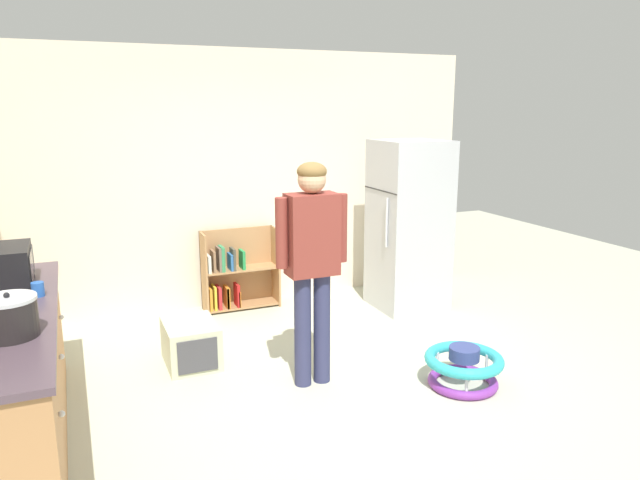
{
  "coord_description": "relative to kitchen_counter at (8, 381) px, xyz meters",
  "views": [
    {
      "loc": [
        -1.75,
        -3.77,
        2.13
      ],
      "look_at": [
        0.06,
        0.46,
        1.08
      ],
      "focal_mm": 33.21,
      "sensor_mm": 36.0,
      "label": 1
    }
  ],
  "objects": [
    {
      "name": "ground_plane",
      "position": [
        2.2,
        -0.11,
        -0.45
      ],
      "size": [
        12.0,
        12.0,
        0.0
      ],
      "primitive_type": "plane",
      "color": "#B9BBA2",
      "rests_on": "ground"
    },
    {
      "name": "back_wall",
      "position": [
        2.2,
        2.22,
        0.9
      ],
      "size": [
        5.2,
        0.06,
        2.7
      ],
      "primitive_type": "cube",
      "color": "beige",
      "rests_on": "ground"
    },
    {
      "name": "kitchen_counter",
      "position": [
        0.0,
        0.0,
        0.0
      ],
      "size": [
        0.65,
        2.38,
        0.9
      ],
      "color": "#B27C4C",
      "rests_on": "ground"
    },
    {
      "name": "refrigerator",
      "position": [
        3.72,
        1.37,
        0.44
      ],
      "size": [
        0.73,
        0.68,
        1.78
      ],
      "color": "#B7BABF",
      "rests_on": "ground"
    },
    {
      "name": "bookshelf",
      "position": [
        1.99,
        2.03,
        -0.08
      ],
      "size": [
        0.8,
        0.28,
        0.85
      ],
      "color": "#AC7D4E",
      "rests_on": "ground"
    },
    {
      "name": "standing_person",
      "position": [
        2.09,
        0.08,
        0.6
      ],
      "size": [
        0.57,
        0.22,
        1.73
      ],
      "color": "#303357",
      "rests_on": "ground"
    },
    {
      "name": "baby_walker",
      "position": [
        3.14,
        -0.44,
        -0.29
      ],
      "size": [
        0.6,
        0.6,
        0.32
      ],
      "color": "purple",
      "rests_on": "ground"
    },
    {
      "name": "pet_carrier",
      "position": [
        1.28,
        0.8,
        -0.27
      ],
      "size": [
        0.42,
        0.55,
        0.36
      ],
      "color": "beige",
      "rests_on": "ground"
    },
    {
      "name": "microwave",
      "position": [
        -0.01,
        0.59,
        0.59
      ],
      "size": [
        0.37,
        0.48,
        0.28
      ],
      "color": "black",
      "rests_on": "kitchen_counter"
    },
    {
      "name": "crock_pot",
      "position": [
        0.1,
        -0.45,
        0.56
      ],
      "size": [
        0.3,
        0.3,
        0.25
      ],
      "color": "black",
      "rests_on": "kitchen_counter"
    },
    {
      "name": "yellow_cup",
      "position": [
        0.13,
        -0.02,
        0.5
      ],
      "size": [
        0.08,
        0.08,
        0.09
      ],
      "primitive_type": "cylinder",
      "color": "yellow",
      "rests_on": "kitchen_counter"
    },
    {
      "name": "green_cup",
      "position": [
        0.06,
        1.01,
        0.5
      ],
      "size": [
        0.08,
        0.08,
        0.09
      ],
      "primitive_type": "cylinder",
      "color": "#289753",
      "rests_on": "kitchen_counter"
    },
    {
      "name": "red_cup",
      "position": [
        0.04,
        -0.19,
        0.5
      ],
      "size": [
        0.08,
        0.08,
        0.09
      ],
      "primitive_type": "cylinder",
      "color": "red",
      "rests_on": "kitchen_counter"
    },
    {
      "name": "blue_cup",
      "position": [
        0.21,
        0.26,
        0.5
      ],
      "size": [
        0.08,
        0.08,
        0.09
      ],
      "primitive_type": "cylinder",
      "color": "blue",
      "rests_on": "kitchen_counter"
    }
  ]
}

